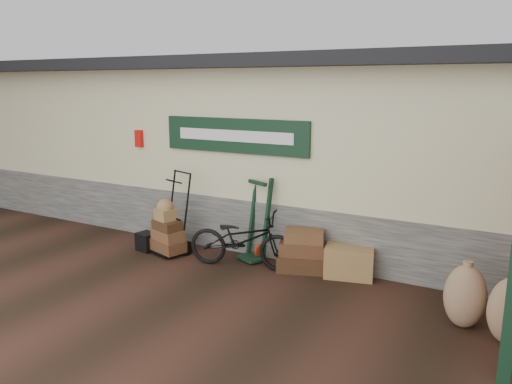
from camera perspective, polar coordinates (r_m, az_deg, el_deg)
ground at (r=7.51m, az=-4.24°, el=-9.34°), size 80.00×80.00×0.00m
station_building at (r=9.46m, az=4.71°, el=5.28°), size 14.40×4.10×3.20m
porter_trolley at (r=8.32m, az=-9.26°, el=-2.30°), size 0.81×0.70×1.38m
green_barrow at (r=7.90m, az=0.17°, el=-3.10°), size 0.61×0.57×1.33m
suitcase_stack at (r=7.57m, az=5.28°, el=-6.59°), size 0.83×0.66×0.64m
wicker_hamper at (r=7.45m, az=10.61°, el=-7.83°), size 0.78×0.60×0.45m
black_trunk at (r=8.66m, az=-12.39°, el=-5.55°), size 0.35×0.31×0.31m
bicycle at (r=7.60m, az=-1.54°, el=-5.10°), size 0.95×1.79×0.99m
burlap_sack_left at (r=6.31m, az=22.78°, el=-10.93°), size 0.52×0.45×0.75m
burlap_sack_right at (r=6.14m, az=27.03°, el=-12.03°), size 0.58×0.54×0.75m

